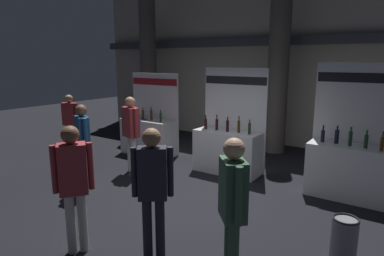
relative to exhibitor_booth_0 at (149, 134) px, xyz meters
The scene contains 12 objects.
ground_plane 3.50m from the exhibitor_booth_0, 36.38° to the right, with size 29.10×29.10×0.00m, color black.
hall_colonnade 4.66m from the exhibitor_booth_0, 47.52° to the left, with size 14.55×1.38×5.66m.
exhibitor_booth_0 is the anchor object (origin of this frame).
exhibitor_booth_1 2.53m from the exhibitor_booth_0, ahead, with size 1.59×0.66×2.40m.
exhibitor_booth_2 5.24m from the exhibitor_booth_0, ahead, with size 1.79×0.66×2.53m.
trash_bin 6.01m from the exhibitor_booth_0, 24.28° to the right, with size 0.32×0.32×0.64m.
visitor_0 2.23m from the exhibitor_booth_0, 149.06° to the right, with size 0.56×0.29×1.64m.
visitor_1 5.08m from the exhibitor_booth_0, 47.73° to the right, with size 0.44×0.38×1.77m.
visitor_3 2.79m from the exhibitor_booth_0, 76.07° to the right, with size 0.53×0.35×1.74m.
visitor_4 1.62m from the exhibitor_booth_0, 63.13° to the right, with size 0.57×0.36×1.77m.
visitor_6 5.80m from the exhibitor_booth_0, 39.16° to the right, with size 0.44×0.45×1.77m.
visitor_8 4.86m from the exhibitor_booth_0, 59.99° to the right, with size 0.42×0.44×1.76m.
Camera 1 is at (3.27, -4.69, 2.58)m, focal length 31.15 mm.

